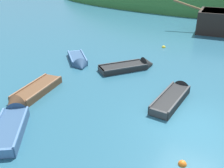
% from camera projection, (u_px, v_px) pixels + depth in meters
% --- Properties ---
extents(ground_plane, '(120.00, 120.00, 0.00)m').
position_uv_depth(ground_plane, '(191.00, 125.00, 10.52)').
color(ground_plane, '#285B70').
extents(shore_hill, '(53.62, 21.42, 13.58)m').
position_uv_depth(shore_hill, '(197.00, 5.00, 39.71)').
color(shore_hill, '#387033').
rests_on(shore_hill, ground).
extents(rowboat_far, '(1.74, 3.91, 1.02)m').
position_uv_depth(rowboat_far, '(30.00, 95.00, 12.58)').
color(rowboat_far, brown).
rests_on(rowboat_far, ground).
extents(rowboat_outer_right, '(3.01, 2.82, 0.97)m').
position_uv_depth(rowboat_outer_right, '(78.00, 61.00, 16.96)').
color(rowboat_outer_right, '#335175').
rests_on(rowboat_outer_right, ground).
extents(rowboat_outer_left, '(3.01, 3.63, 1.07)m').
position_uv_depth(rowboat_outer_left, '(132.00, 67.00, 16.02)').
color(rowboat_outer_left, black).
rests_on(rowboat_outer_left, ground).
extents(rowboat_near_dock, '(0.96, 3.84, 0.90)m').
position_uv_depth(rowboat_near_dock, '(174.00, 96.00, 12.47)').
color(rowboat_near_dock, black).
rests_on(rowboat_near_dock, ground).
extents(rowboat_portside, '(3.01, 3.33, 1.02)m').
position_uv_depth(rowboat_portside, '(12.00, 124.00, 10.29)').
color(rowboat_portside, '#335175').
rests_on(rowboat_portside, ground).
extents(buoy_yellow, '(0.31, 0.31, 0.31)m').
position_uv_depth(buoy_yellow, '(164.00, 47.00, 20.01)').
color(buoy_yellow, yellow).
rests_on(buoy_yellow, ground).
extents(buoy_orange, '(0.29, 0.29, 0.29)m').
position_uv_depth(buoy_orange, '(182.00, 164.00, 8.46)').
color(buoy_orange, orange).
rests_on(buoy_orange, ground).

